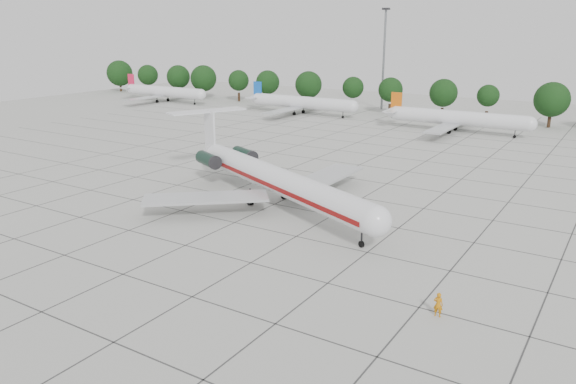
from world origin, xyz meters
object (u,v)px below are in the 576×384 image
object	(u,v)px
bg_airliner_a	(164,92)
ground_crew	(438,305)
floodlight_mast	(384,53)
bg_airliner_c	(457,118)
bg_airliner_b	(302,103)
main_airliner	(270,177)

from	to	relation	value
bg_airliner_a	ground_crew	bearing A→B (deg)	-37.19
ground_crew	floodlight_mast	world-z (taller)	floodlight_mast
ground_crew	floodlight_mast	xyz separation A→B (m)	(-47.62, 100.58, 13.31)
bg_airliner_a	bg_airliner_c	distance (m)	85.50
bg_airliner_b	bg_airliner_c	size ratio (longest dim) A/B	1.00
main_airliner	ground_crew	size ratio (longest dim) A/B	19.79
bg_airliner_a	bg_airliner_c	xyz separation A→B (m)	(85.41, -3.83, 0.00)
main_airliner	ground_crew	bearing A→B (deg)	-7.57
ground_crew	bg_airliner_c	bearing A→B (deg)	-77.97
bg_airliner_a	bg_airliner_c	bearing A→B (deg)	-2.57
floodlight_mast	main_airliner	bearing A→B (deg)	-75.79
bg_airliner_a	bg_airliner_b	xyz separation A→B (m)	(45.88, 0.44, 0.00)
bg_airliner_b	floodlight_mast	xyz separation A→B (m)	(12.94, 19.37, 11.37)
bg_airliner_b	floodlight_mast	bearing A→B (deg)	56.27
ground_crew	bg_airliner_b	xyz separation A→B (m)	(-60.56, 81.21, 1.94)
bg_airliner_c	ground_crew	bearing A→B (deg)	-74.72
bg_airliner_a	bg_airliner_c	size ratio (longest dim) A/B	1.00
main_airliner	bg_airliner_a	xyz separation A→B (m)	(-80.05, 64.07, -0.42)
ground_crew	bg_airliner_b	world-z (taller)	bg_airliner_b
main_airliner	ground_crew	distance (m)	31.31
bg_airliner_a	floodlight_mast	xyz separation A→B (m)	(58.82, 19.81, 11.37)
main_airliner	ground_crew	xyz separation A→B (m)	(26.38, -16.70, -2.36)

